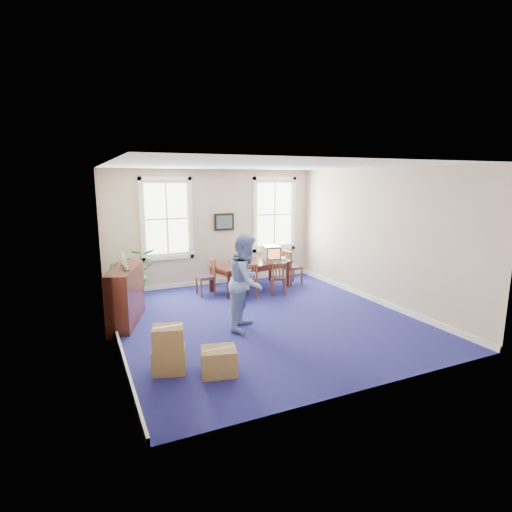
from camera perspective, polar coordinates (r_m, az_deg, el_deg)
name	(u,v)px	position (r m, az deg, el deg)	size (l,w,h in m)	color
floor	(263,318)	(8.66, 1.06, -8.90)	(6.50, 6.50, 0.00)	navy
ceiling	(264,166)	(8.15, 1.14, 12.78)	(6.50, 6.50, 0.00)	white
wall_back	(214,228)	(11.24, -6.09, 4.07)	(6.50, 6.50, 0.00)	#C3AD93
wall_front	(368,281)	(5.56, 15.73, -3.45)	(6.50, 6.50, 0.00)	#C3AD93
wall_left	(110,256)	(7.48, -20.10, -0.05)	(6.50, 6.50, 0.00)	#C3AD93
wall_right	(377,236)	(9.91, 16.96, 2.71)	(6.50, 6.50, 0.00)	#C3AD93
baseboard_back	(215,281)	(11.50, -5.89, -3.59)	(6.00, 0.04, 0.12)	white
baseboard_left	(118,338)	(7.91, -19.14, -11.05)	(0.04, 6.50, 0.12)	white
baseboard_right	(373,299)	(10.22, 16.35, -5.87)	(0.04, 6.50, 0.12)	white
window_left	(167,219)	(10.85, -12.64, 5.21)	(1.40, 0.12, 2.20)	white
window_right	(274,214)	(11.93, 2.65, 5.96)	(1.40, 0.12, 2.20)	white
wall_picture	(224,222)	(11.28, -4.57, 4.88)	(0.58, 0.06, 0.48)	black
conference_table	(251,276)	(10.77, -0.70, -2.84)	(2.17, 0.99, 0.74)	#481C11
crt_tv	(272,253)	(10.96, 2.25, 0.43)	(0.43, 0.47, 0.39)	#B7B7BC
game_console	(282,258)	(11.09, 3.72, -0.36)	(0.18, 0.22, 0.06)	white
equipment_bag	(242,259)	(10.62, -2.03, -0.42)	(0.42, 0.28, 0.21)	black
chair_near_left	(247,281)	(9.92, -1.33, -3.59)	(0.40, 0.40, 0.89)	brown
chair_near_right	(278,278)	(10.30, 3.22, -3.15)	(0.39, 0.39, 0.86)	brown
chair_end_left	(205,277)	(10.31, -7.24, -2.99)	(0.42, 0.42, 0.94)	brown
chair_end_right	(293,267)	(11.31, 5.25, -1.60)	(0.44, 0.44, 0.97)	brown
man	(246,282)	(7.89, -1.40, -3.69)	(0.93, 0.72, 1.89)	#7C97D7
credenza	(126,294)	(8.66, -18.13, -5.18)	(0.45, 1.57, 1.23)	#481C11
brochure_rack	(124,258)	(8.49, -18.29, -0.23)	(0.12, 0.66, 0.29)	#99999E
potted_plant	(132,273)	(10.33, -17.27, -2.38)	(1.16, 1.01, 1.29)	#155413
cardboard_boxes	(179,344)	(6.56, -10.88, -12.18)	(1.35, 1.35, 0.77)	olive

